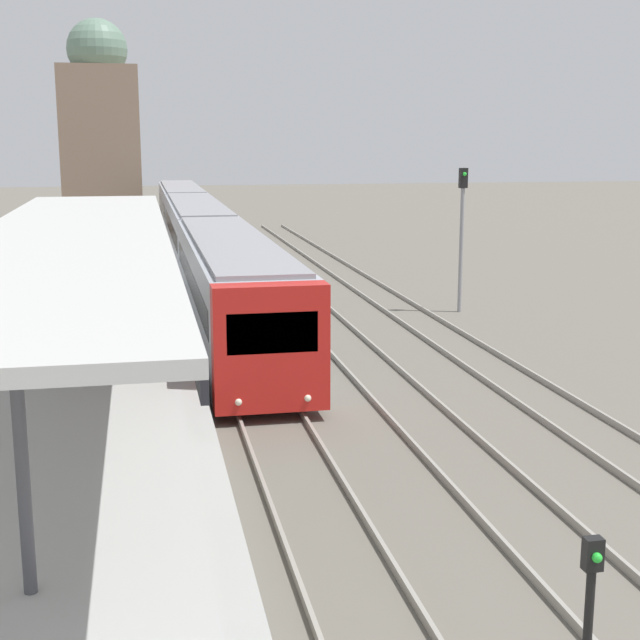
% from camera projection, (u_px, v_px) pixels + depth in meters
% --- Properties ---
extents(platform_canopy, '(4.00, 24.11, 3.35)m').
position_uv_depth(platform_canopy, '(75.00, 236.00, 19.21)').
color(platform_canopy, beige).
rests_on(platform_canopy, station_platform).
extents(person_on_platform, '(0.40, 0.40, 1.66)m').
position_uv_depth(person_on_platform, '(169.00, 335.00, 19.97)').
color(person_on_platform, '#2D2D33').
rests_on(person_on_platform, station_platform).
extents(train_near, '(2.56, 48.79, 3.19)m').
position_uv_depth(train_near, '(198.00, 232.00, 42.58)').
color(train_near, red).
rests_on(train_near, ground_plane).
extents(signal_post_near, '(0.20, 0.21, 2.06)m').
position_uv_depth(signal_post_near, '(589.00, 608.00, 9.44)').
color(signal_post_near, black).
rests_on(signal_post_near, ground_plane).
extents(signal_mast_far, '(0.28, 0.29, 5.15)m').
position_uv_depth(signal_mast_far, '(462.00, 223.00, 31.64)').
color(signal_mast_far, gray).
rests_on(signal_mast_far, ground_plane).
extents(distant_domed_building, '(5.12, 5.12, 13.92)m').
position_uv_depth(distant_domed_building, '(101.00, 133.00, 59.48)').
color(distant_domed_building, '#89705B').
rests_on(distant_domed_building, ground_plane).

